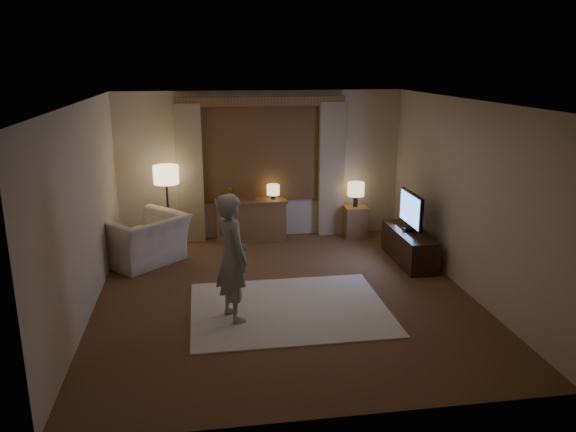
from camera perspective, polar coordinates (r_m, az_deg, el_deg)
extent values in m
cube|color=brown|center=(7.72, -0.35, -8.15)|extent=(5.00, 5.50, 0.02)
cube|color=silver|center=(7.09, -0.38, 11.65)|extent=(5.00, 5.50, 0.02)
cube|color=beige|center=(9.97, -2.74, 5.16)|extent=(5.00, 0.02, 2.60)
cube|color=beige|center=(4.71, 4.68, -6.83)|extent=(5.00, 0.02, 2.60)
cube|color=beige|center=(7.36, -20.06, 0.50)|extent=(0.02, 5.50, 2.60)
cube|color=beige|center=(8.05, 17.61, 1.94)|extent=(0.02, 5.50, 2.60)
cube|color=black|center=(9.90, -2.74, 6.56)|extent=(2.00, 0.01, 1.70)
cube|color=brown|center=(9.89, -2.73, 6.55)|extent=(2.08, 0.04, 1.78)
cube|color=tan|center=(9.83, -9.94, 4.20)|extent=(0.45, 0.12, 2.40)
cube|color=tan|center=(10.09, 4.43, 4.68)|extent=(0.45, 0.12, 2.40)
cube|color=brown|center=(9.74, -2.77, 11.56)|extent=(2.90, 0.14, 0.16)
cube|color=beige|center=(7.31, 0.13, -9.38)|extent=(2.50, 2.00, 0.02)
cube|color=brown|center=(9.91, -3.79, -0.56)|extent=(1.20, 0.40, 0.70)
cube|color=brown|center=(9.80, -3.84, 1.97)|extent=(0.16, 0.02, 0.20)
imported|color=#999999|center=(9.76, -6.18, 2.17)|extent=(0.17, 0.13, 0.30)
cylinder|color=black|center=(9.85, -1.51, 1.84)|extent=(0.08, 0.08, 0.12)
cylinder|color=#F7D294|center=(9.82, -1.52, 2.69)|extent=(0.22, 0.22, 0.18)
cylinder|color=black|center=(9.80, -11.88, -3.11)|extent=(0.30, 0.30, 0.03)
cylinder|color=black|center=(9.64, -12.06, 0.00)|extent=(0.04, 0.04, 1.13)
cylinder|color=#F7D294|center=(9.48, -12.30, 4.13)|extent=(0.42, 0.42, 0.30)
imported|color=beige|center=(9.07, -14.49, -2.34)|extent=(1.57, 1.56, 0.77)
cube|color=brown|center=(10.22, 6.81, -0.55)|extent=(0.40, 0.40, 0.56)
cylinder|color=black|center=(10.12, 6.88, 1.51)|extent=(0.08, 0.08, 0.20)
cylinder|color=#F7D294|center=(10.07, 6.92, 2.73)|extent=(0.30, 0.30, 0.24)
cube|color=black|center=(9.09, 12.19, -3.03)|extent=(0.45, 1.40, 0.50)
cube|color=black|center=(9.01, 12.29, -1.35)|extent=(0.21, 0.10, 0.06)
cube|color=black|center=(8.92, 12.41, 0.68)|extent=(0.05, 0.86, 0.53)
cube|color=#568EE9|center=(8.91, 12.24, 0.67)|extent=(0.00, 0.80, 0.47)
imported|color=#9C9890|center=(6.78, -5.70, -4.20)|extent=(0.57, 0.68, 1.58)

